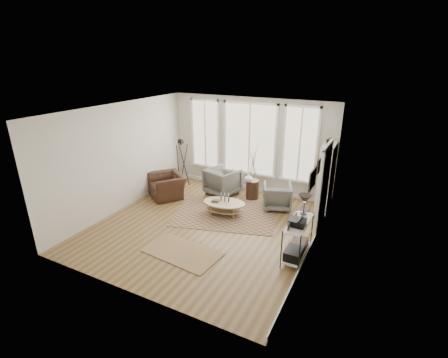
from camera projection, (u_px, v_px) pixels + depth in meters
The scene contains 17 objects.
room at pixel (206, 173), 7.69m from camera, with size 5.50×5.54×2.90m.
bay_window at pixel (250, 140), 9.87m from camera, with size 4.14×0.12×2.24m.
door at pixel (324, 187), 7.65m from camera, with size 0.09×1.06×2.22m.
bookcase at pixel (326, 178), 8.66m from camera, with size 0.31×0.85×2.06m.
low_shelf at pixel (298, 236), 6.74m from camera, with size 0.38×1.08×1.30m.
wall_art at pixel (314, 175), 6.20m from camera, with size 0.04×0.88×0.44m.
rug_main at pixel (226, 213), 8.83m from camera, with size 2.66×2.00×0.01m, color brown.
rug_runner at pixel (182, 252), 7.06m from camera, with size 1.64×0.91×0.01m, color brown.
coffee_table at pixel (224, 205), 8.69m from camera, with size 1.23×0.88×0.52m.
armchair_left at pixel (223, 181), 9.96m from camera, with size 0.88×0.91×0.83m, color #61625E.
armchair_right at pixel (277, 196), 9.03m from camera, with size 0.75×0.78×0.71m, color #61625E.
side_table at pixel (253, 174), 9.51m from camera, with size 0.38×0.38×1.60m.
vase at pixel (249, 178), 9.45m from camera, with size 0.23×0.23×0.24m, color silver.
accent_chair at pixel (167, 186), 9.80m from camera, with size 1.07×0.93×0.69m, color #392217.
tripod_camera at pixel (182, 165), 10.51m from camera, with size 0.54×0.54×1.55m.
book_stack_near at pixel (304, 212), 8.70m from camera, with size 0.24×0.31×0.20m, color brown.
book_stack_far at pixel (303, 214), 8.65m from camera, with size 0.17×0.22×0.14m, color brown.
Camera 1 is at (3.68, -6.24, 4.02)m, focal length 26.00 mm.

